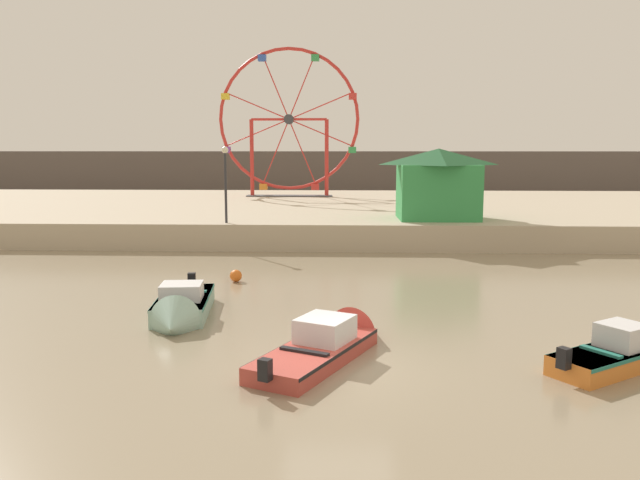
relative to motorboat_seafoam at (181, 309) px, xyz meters
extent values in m
plane|color=gray|center=(4.48, -3.76, -0.33)|extent=(240.00, 240.00, 0.00)
cube|color=#B7A88E|center=(4.48, 24.06, 0.30)|extent=(110.00, 24.20, 1.26)
cube|color=#564C47|center=(4.48, 49.17, 1.87)|extent=(140.00, 3.00, 4.40)
cube|color=#93BCAD|center=(-0.08, 0.74, -0.07)|extent=(1.80, 3.55, 0.52)
cube|color=#237566|center=(-0.08, 0.74, 0.15)|extent=(1.81, 3.52, 0.08)
cone|color=#93BCAD|center=(0.15, -1.40, -0.07)|extent=(1.46, 1.08, 1.36)
cube|color=black|center=(-0.28, 2.54, 0.30)|extent=(0.26, 0.22, 0.44)
cube|color=silver|center=(-0.04, 0.32, 0.42)|extent=(1.25, 1.14, 0.46)
cube|color=#237566|center=(-0.13, 1.17, 0.22)|extent=(1.23, 0.29, 0.06)
cube|color=orange|center=(10.44, -3.65, -0.11)|extent=(3.15, 2.66, 0.44)
cube|color=#237566|center=(10.44, -3.65, 0.07)|extent=(3.14, 2.66, 0.08)
cube|color=black|center=(9.10, -4.58, 0.22)|extent=(0.30, 0.31, 0.44)
cube|color=silver|center=(10.75, -3.44, 0.38)|extent=(1.26, 1.26, 0.53)
cube|color=#237566|center=(10.12, -3.87, 0.14)|extent=(0.67, 0.88, 0.06)
cube|color=#B24238|center=(3.95, -3.45, -0.14)|extent=(2.95, 4.17, 0.38)
cube|color=black|center=(3.95, -3.45, 0.01)|extent=(2.95, 4.15, 0.08)
cone|color=#B24238|center=(5.02, -1.19, -0.14)|extent=(1.65, 1.55, 1.31)
cube|color=black|center=(3.05, -5.33, 0.16)|extent=(0.30, 0.28, 0.44)
cube|color=silver|center=(4.16, -3.01, 0.33)|extent=(1.51, 1.55, 0.56)
cube|color=black|center=(3.73, -3.90, 0.08)|extent=(1.13, 0.65, 0.06)
torus|color=red|center=(0.54, 29.39, 6.47)|extent=(10.11, 0.24, 10.11)
cylinder|color=#38383D|center=(0.54, 29.39, 6.47)|extent=(0.70, 0.50, 0.70)
cylinder|color=red|center=(2.82, 29.39, 7.41)|extent=(4.60, 0.08, 1.96)
cube|color=red|center=(5.10, 29.39, 8.07)|extent=(0.56, 0.48, 0.44)
cylinder|color=red|center=(1.49, 29.39, 8.75)|extent=(1.97, 0.08, 4.59)
cube|color=#33934C|center=(2.44, 29.39, 10.75)|extent=(0.56, 0.48, 0.44)
cylinder|color=red|center=(-0.40, 29.39, 8.75)|extent=(1.96, 0.08, 4.60)
cube|color=#3356B7|center=(-1.34, 29.39, 10.75)|extent=(0.56, 0.48, 0.44)
cylinder|color=red|center=(-1.74, 29.39, 7.42)|extent=(4.59, 0.08, 1.97)
cube|color=yellow|center=(-4.02, 29.39, 8.09)|extent=(0.56, 0.48, 0.44)
cylinder|color=red|center=(-1.74, 29.39, 5.53)|extent=(4.60, 0.08, 1.96)
cube|color=purple|center=(-4.03, 29.39, 4.31)|extent=(0.56, 0.48, 0.44)
cylinder|color=red|center=(-0.41, 29.39, 4.19)|extent=(1.97, 0.08, 4.59)
cube|color=orange|center=(-1.36, 29.39, 1.63)|extent=(0.56, 0.48, 0.44)
cylinder|color=red|center=(1.48, 29.39, 4.19)|extent=(1.96, 0.08, 4.60)
cube|color=red|center=(2.42, 29.39, 1.63)|extent=(0.56, 0.48, 0.44)
cylinder|color=red|center=(2.82, 29.39, 5.52)|extent=(4.59, 0.08, 1.97)
cube|color=#33934C|center=(5.10, 29.39, 4.29)|extent=(0.56, 0.48, 0.44)
cylinder|color=red|center=(-2.18, 29.39, 3.70)|extent=(0.28, 0.28, 5.54)
cylinder|color=red|center=(3.25, 29.39, 3.70)|extent=(0.28, 0.28, 5.54)
cylinder|color=red|center=(0.54, 29.39, 6.47)|extent=(5.43, 0.18, 0.18)
cube|color=#4C4C51|center=(0.54, 29.39, 0.97)|extent=(6.23, 1.20, 0.08)
cube|color=#33934C|center=(9.21, 14.80, 2.29)|extent=(3.91, 3.17, 2.71)
pyramid|color=#1C512A|center=(9.21, 14.80, 4.03)|extent=(4.30, 3.48, 0.80)
cylinder|color=#2D2D33|center=(-1.03, 12.72, 2.58)|extent=(0.12, 0.12, 3.29)
sphere|color=#F2EACC|center=(-1.03, 12.72, 4.37)|extent=(0.32, 0.32, 0.32)
sphere|color=orange|center=(0.67, 5.25, -0.11)|extent=(0.44, 0.44, 0.44)
camera|label=1|loc=(4.61, -17.44, 4.50)|focal=36.16mm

